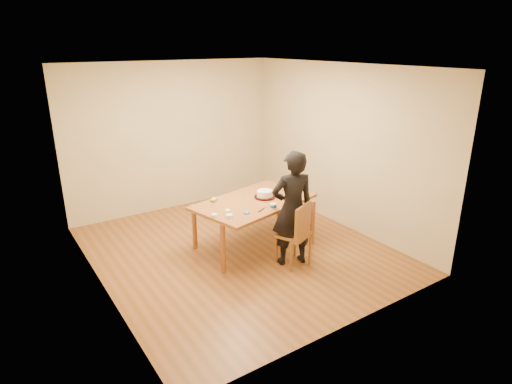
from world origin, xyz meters
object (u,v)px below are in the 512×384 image
dining_table (254,202)px  dining_chair (294,235)px  cake_plate (265,197)px  person (292,209)px  cake (265,194)px

dining_table → dining_chair: size_ratio=4.55×
cake_plate → person: 0.75m
dining_table → dining_chair: bearing=-92.3°
dining_chair → cake_plate: cake_plate is taller
dining_table → cake: (0.20, 0.01, 0.09)m
cake → dining_chair: bearing=-93.9°
cake_plate → person: size_ratio=0.20×
cake → person: bearing=-94.1°
cake_plate → cake: cake is taller
cake_plate → person: (-0.05, -0.74, 0.06)m
dining_table → dining_chair: (0.15, -0.78, -0.28)m
dining_table → cake: size_ratio=7.25×
dining_chair → cake_plate: (0.05, 0.79, 0.31)m
dining_table → cake_plate: (0.20, 0.01, 0.03)m
dining_chair → dining_table: bearing=76.7°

